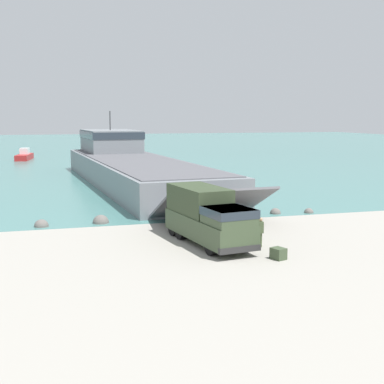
{
  "coord_description": "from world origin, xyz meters",
  "views": [
    {
      "loc": [
        -8.98,
        -29.81,
        7.16
      ],
      "look_at": [
        0.3,
        2.7,
        2.33
      ],
      "focal_mm": 50.0,
      "sensor_mm": 36.0,
      "label": 1
    }
  ],
  "objects_px": {
    "soldier_on_ramp": "(260,230)",
    "military_truck": "(208,216)",
    "moored_boat_a": "(24,156)",
    "landing_craft": "(130,164)",
    "cargo_crate": "(278,254)",
    "moored_boat_b": "(98,159)"
  },
  "relations": [
    {
      "from": "moored_boat_b",
      "to": "military_truck",
      "type": "bearing_deg",
      "value": -149.88
    },
    {
      "from": "moored_boat_a",
      "to": "cargo_crate",
      "type": "relative_size",
      "value": 10.17
    },
    {
      "from": "military_truck",
      "to": "soldier_on_ramp",
      "type": "height_order",
      "value": "military_truck"
    },
    {
      "from": "landing_craft",
      "to": "military_truck",
      "type": "bearing_deg",
      "value": -94.54
    },
    {
      "from": "moored_boat_a",
      "to": "moored_boat_b",
      "type": "distance_m",
      "value": 14.17
    },
    {
      "from": "landing_craft",
      "to": "military_truck",
      "type": "relative_size",
      "value": 5.79
    },
    {
      "from": "military_truck",
      "to": "moored_boat_a",
      "type": "relative_size",
      "value": 1.08
    },
    {
      "from": "landing_craft",
      "to": "cargo_crate",
      "type": "height_order",
      "value": "landing_craft"
    },
    {
      "from": "landing_craft",
      "to": "military_truck",
      "type": "xyz_separation_m",
      "value": [
        -0.49,
        -29.83,
        -0.35
      ]
    },
    {
      "from": "moored_boat_a",
      "to": "military_truck",
      "type": "bearing_deg",
      "value": 108.82
    },
    {
      "from": "soldier_on_ramp",
      "to": "military_truck",
      "type": "bearing_deg",
      "value": -24.47
    },
    {
      "from": "landing_craft",
      "to": "moored_boat_b",
      "type": "distance_m",
      "value": 25.47
    },
    {
      "from": "landing_craft",
      "to": "cargo_crate",
      "type": "xyz_separation_m",
      "value": [
        1.92,
        -33.98,
        -1.64
      ]
    },
    {
      "from": "military_truck",
      "to": "soldier_on_ramp",
      "type": "bearing_deg",
      "value": 51.36
    },
    {
      "from": "landing_craft",
      "to": "military_truck",
      "type": "height_order",
      "value": "landing_craft"
    },
    {
      "from": "landing_craft",
      "to": "moored_boat_b",
      "type": "bearing_deg",
      "value": 88.12
    },
    {
      "from": "military_truck",
      "to": "cargo_crate",
      "type": "distance_m",
      "value": 4.97
    },
    {
      "from": "soldier_on_ramp",
      "to": "moored_boat_b",
      "type": "distance_m",
      "value": 56.81
    },
    {
      "from": "military_truck",
      "to": "moored_boat_a",
      "type": "xyz_separation_m",
      "value": [
        -11.38,
        64.03,
        -0.95
      ]
    },
    {
      "from": "landing_craft",
      "to": "soldier_on_ramp",
      "type": "xyz_separation_m",
      "value": [
        2.07,
        -31.32,
        -0.99
      ]
    },
    {
      "from": "moored_boat_a",
      "to": "soldier_on_ramp",
      "type": "bearing_deg",
      "value": 110.76
    },
    {
      "from": "moored_boat_a",
      "to": "moored_boat_b",
      "type": "height_order",
      "value": "moored_boat_a"
    }
  ]
}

